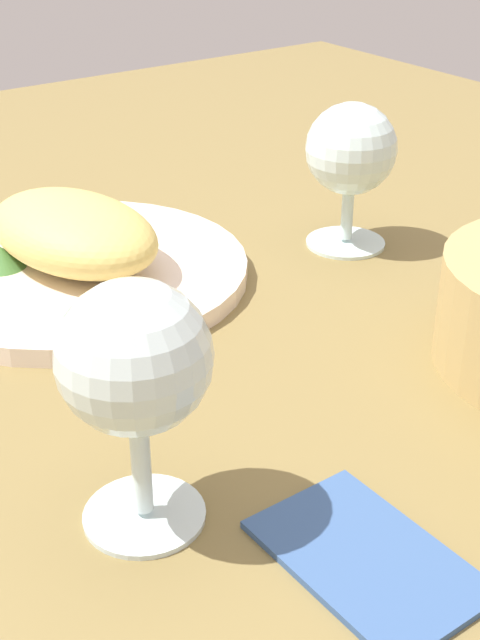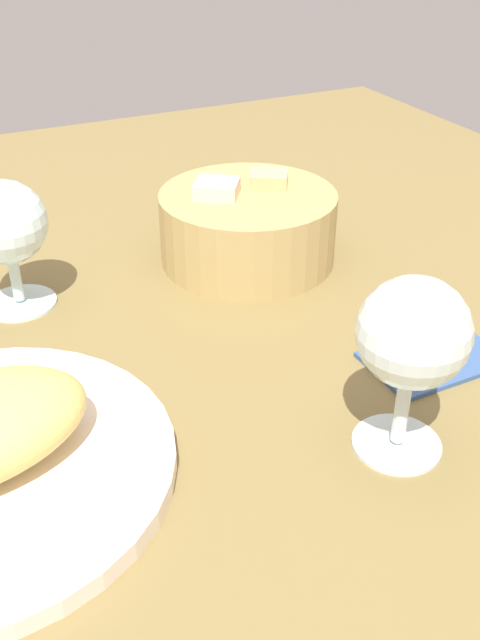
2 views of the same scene
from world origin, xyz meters
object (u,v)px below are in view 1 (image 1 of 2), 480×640
wine_glass_near (135,368)px  wine_glass_far (351,155)px  plate (77,271)px  folded_napkin (368,555)px

wine_glass_near → wine_glass_far: size_ratio=1.09×
plate → folded_napkin: 36.04cm
wine_glass_near → folded_napkin: bearing=38.4°
plate → wine_glass_near: bearing=-19.6°
wine_glass_near → wine_glass_far: wine_glass_near is taller
wine_glass_near → wine_glass_far: bearing=122.6°
wine_glass_near → folded_napkin: size_ratio=1.20×
plate → wine_glass_far: size_ratio=2.20×
plate → folded_napkin: plate is taller
wine_glass_far → folded_napkin: 38.30cm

